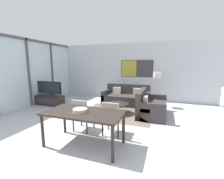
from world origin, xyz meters
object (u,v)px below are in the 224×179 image
Objects in this scene: coffee_table at (117,106)px; tv_console at (50,100)px; dining_chair_left at (82,113)px; floor_lamp at (157,78)px; dining_table at (84,115)px; dining_chair_centre at (112,116)px; television at (49,88)px; sofa_main at (126,98)px; sofa_side at (150,107)px; fruit_bowl at (80,110)px.

tv_console is at bearing 179.23° from coffee_table.
dining_chair_left reaches higher than coffee_table.
tv_console is 4.66m from floor_lamp.
dining_table is at bearing -56.14° from dining_chair_left.
floor_lamp is at bearing 48.51° from coffee_table.
dining_chair_centre reaches higher than dining_table.
sofa_main is at bearing 22.72° from television.
sofa_main is 1.61m from sofa_side.
coffee_table is at bearing -0.77° from tv_console.
television is 3.86m from fruit_bowl.
dining_table is 0.14m from fruit_bowl.
dining_chair_centre is at bearing 57.50° from dining_table.
sofa_main is 3.10m from dining_chair_left.
coffee_table is at bearing 76.76° from dining_chair_left.
dining_chair_left is (-0.41, -1.73, 0.21)m from coffee_table.
dining_chair_left is 2.79× the size of fruit_bowl.
sofa_main is 6.51× the size of fruit_bowl.
sofa_side reaches higher than fruit_bowl.
television is at bearing 146.41° from dining_chair_left.
coffee_table is 1.00× the size of dining_chair_left.
sofa_side is 2.80m from dining_table.
sofa_main is at bearing -175.70° from floor_lamp.
dining_table is at bearing 155.89° from sofa_side.
floor_lamp reaches higher than television.
floor_lamp is (1.26, 0.09, 0.92)m from sofa_main.
sofa_side is 2.03m from dining_chair_centre.
dining_chair_centre is (0.41, 0.64, -0.19)m from dining_table.
dining_chair_centre reaches higher than tv_console.
fruit_bowl is at bearing -109.24° from floor_lamp.
fruit_bowl is at bearing -158.64° from dining_table.
dining_table is at bearing -122.50° from dining_chair_centre.
fruit_bowl is 0.21× the size of floor_lamp.
television reaches higher than dining_chair_left.
television is 3.37m from sofa_main.
dining_chair_left is at bearing -103.24° from coffee_table.
dining_chair_left is 0.82m from dining_chair_centre.
dining_table is (-1.13, -2.53, 0.39)m from sofa_side.
dining_chair_centre reaches higher than coffee_table.
sofa_side is 1.09× the size of floor_lamp.
television is 4.03× the size of fruit_bowl.
dining_table is at bearing 21.36° from fruit_bowl.
coffee_table is (3.08, -0.04, 0.05)m from tv_console.
television is 0.73× the size of dining_table.
fruit_bowl is at bearing -38.61° from tv_console.
floor_lamp is (1.67, 3.16, 0.72)m from dining_chair_left.
dining_chair_left and dining_chair_centre have the same top height.
sofa_main is at bearing 90.03° from dining_table.
sofa_side is at bearing 51.24° from dining_chair_left.
sofa_main is 3.70m from dining_table.
dining_chair_left is at bearing -97.58° from sofa_main.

